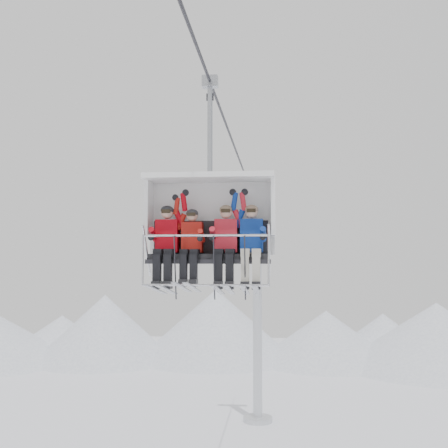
# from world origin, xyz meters

# --- Properties ---
(ridgeline) EXTENTS (72.00, 21.00, 7.00)m
(ridgeline) POSITION_xyz_m (-1.58, 42.05, 2.84)
(ridgeline) COLOR white
(ridgeline) RESTS_ON ground
(lift_tower_right) EXTENTS (2.00, 1.80, 13.48)m
(lift_tower_right) POSITION_xyz_m (0.00, 22.00, 5.78)
(lift_tower_right) COLOR silver
(lift_tower_right) RESTS_ON ground
(haul_cable) EXTENTS (0.06, 50.00, 0.06)m
(haul_cable) POSITION_xyz_m (0.00, 0.00, 13.30)
(haul_cable) COLOR #2B2A2F
(haul_cable) RESTS_ON lift_tower_left
(chairlift_carrier) EXTENTS (2.44, 1.17, 3.98)m
(chairlift_carrier) POSITION_xyz_m (0.00, -2.70, 10.69)
(chairlift_carrier) COLOR black
(chairlift_carrier) RESTS_ON haul_cable
(skier_far_left) EXTENTS (0.42, 1.69, 1.66)m
(skier_far_left) POSITION_xyz_m (-0.80, -3.00, 10.22)
(skier_far_left) COLOR #B10511
(skier_far_left) RESTS_ON chairlift_carrier
(skier_center_left) EXTENTS (0.39, 1.69, 1.55)m
(skier_center_left) POSITION_xyz_m (-0.32, -3.01, 10.19)
(skier_center_left) COLOR #B21A12
(skier_center_left) RESTS_ON chairlift_carrier
(skier_center_right) EXTENTS (0.42, 1.69, 1.66)m
(skier_center_right) POSITION_xyz_m (0.32, -3.00, 10.22)
(skier_center_right) COLOR red
(skier_center_right) RESTS_ON chairlift_carrier
(skier_far_right) EXTENTS (0.42, 1.69, 1.66)m
(skier_far_right) POSITION_xyz_m (0.79, -3.00, 10.22)
(skier_far_right) COLOR navy
(skier_far_right) RESTS_ON chairlift_carrier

